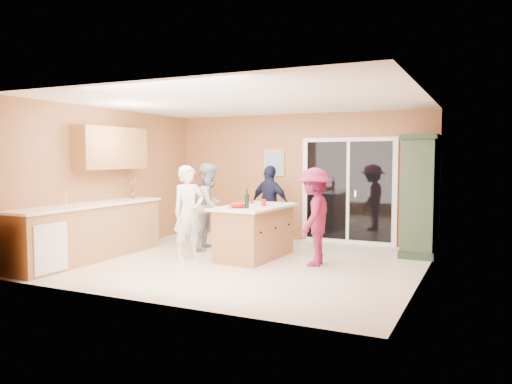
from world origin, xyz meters
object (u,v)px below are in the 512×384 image
at_px(woman_white, 189,212).
at_px(woman_magenta, 314,217).
at_px(green_hutch, 421,197).
at_px(woman_grey, 209,206).
at_px(woman_navy, 270,205).
at_px(kitchen_island, 255,233).

distance_m(woman_white, woman_magenta, 2.11).
xyz_separation_m(green_hutch, woman_grey, (-3.64, -1.09, -0.22)).
bearing_deg(woman_navy, woman_magenta, 147.77).
bearing_deg(woman_grey, green_hutch, -81.59).
relative_size(kitchen_island, woman_navy, 1.12).
height_order(kitchen_island, woman_grey, woman_grey).
distance_m(green_hutch, woman_navy, 2.83).
bearing_deg(woman_magenta, woman_white, -82.19).
relative_size(kitchen_island, woman_magenta, 1.12).
bearing_deg(woman_navy, green_hutch, -162.97).
distance_m(woman_navy, woman_magenta, 2.02).
bearing_deg(woman_navy, woman_grey, 62.80).
height_order(kitchen_island, woman_magenta, woman_magenta).
height_order(woman_grey, woman_navy, woman_grey).
bearing_deg(woman_white, kitchen_island, -32.49).
distance_m(woman_grey, woman_navy, 1.25).
bearing_deg(green_hutch, woman_magenta, -131.31).
bearing_deg(woman_navy, woman_white, 84.59).
bearing_deg(woman_white, woman_navy, 7.90).
bearing_deg(woman_grey, kitchen_island, -117.46).
height_order(green_hutch, woman_navy, green_hutch).
bearing_deg(green_hutch, woman_navy, -177.04).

